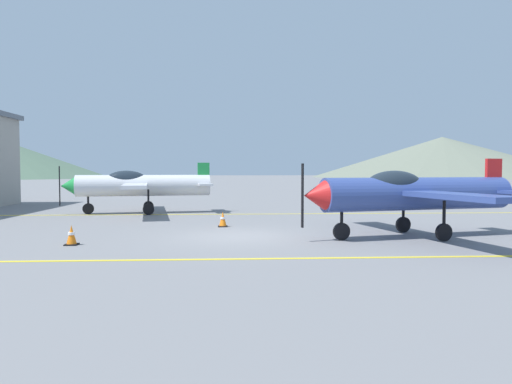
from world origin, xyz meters
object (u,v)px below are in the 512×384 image
Objects in this scene: traffic_cone_side at (72,235)px; airplane_mid at (139,185)px; airplane_near at (410,193)px; traffic_cone_front at (223,219)px.

airplane_mid is at bearing 90.02° from traffic_cone_side.
airplane_mid reaches higher than traffic_cone_side.
traffic_cone_side is (-10.54, -1.05, -1.18)m from airplane_near.
traffic_cone_front is (-6.16, 3.18, -1.18)m from airplane_near.
airplane_mid reaches higher than traffic_cone_front.
traffic_cone_front is at bearing 152.69° from airplane_near.
traffic_cone_side is at bearing -135.96° from traffic_cone_front.
airplane_mid is at bearing 125.83° from traffic_cone_front.
airplane_mid is 7.57m from traffic_cone_front.
airplane_near reaches higher than traffic_cone_side.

